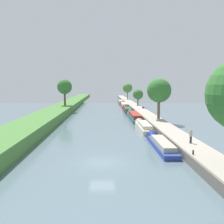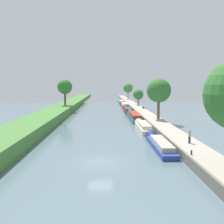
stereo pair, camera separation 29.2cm
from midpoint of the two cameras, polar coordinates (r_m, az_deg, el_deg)
The scene contains 17 objects.
ground_plane at distance 25.36m, azimuth -2.40°, elevation -11.52°, with size 160.00×160.00×0.00m, color slate.
right_towpath at distance 27.10m, azimuth 20.30°, elevation -9.70°, with size 3.31×260.00×0.95m.
stone_quay at distance 26.49m, azimuth 16.67°, elevation -9.88°, with size 0.25×260.00×1.00m.
narrowboat_blue at distance 31.55m, azimuth 11.13°, elevation -7.19°, with size 1.83×11.17×1.74m.
narrowboat_cream at distance 43.27m, azimuth 7.39°, elevation -3.32°, with size 1.83×10.96×1.82m.
narrowboat_teal at distance 56.64m, azimuth 5.22°, elevation -0.93°, with size 2.18×16.21×2.17m.
narrowboat_maroon at distance 71.97m, azimuth 3.72°, elevation 0.55°, with size 2.10×12.97×1.99m.
narrowboat_red at distance 87.01m, azimuth 2.97°, elevation 1.61°, with size 1.90×15.36×1.96m.
narrowboat_green at distance 102.62m, azimuth 2.22°, elevation 2.33°, with size 1.84×16.28×1.86m.
tree_rightbank_midnear at distance 49.55m, azimuth 10.95°, elevation 4.88°, with size 4.76×4.76×8.06m.
tree_rightbank_midfar at distance 82.76m, azimuth 6.21°, elevation 4.07°, with size 3.48×3.48×5.31m.
tree_rightbank_far at distance 114.60m, azimuth 3.82°, elevation 5.60°, with size 4.49×4.49×7.55m.
tree_leftbank_downstream at distance 71.07m, azimuth -10.76°, elevation 5.73°, with size 4.17×4.17×7.39m.
person_walking at distance 30.28m, azimuth 17.80°, elevation -5.30°, with size 0.34×0.34×1.66m.
mooring_bollard_near at distance 25.66m, azimuth 18.24°, elevation -8.90°, with size 0.16×0.16×0.45m.
mooring_bollard_far at distance 109.89m, azimuth 2.93°, elevation 2.93°, with size 0.16×0.16×0.45m.
park_bench at distance 71.63m, azimuth 7.40°, elevation 1.13°, with size 0.44×1.50×0.47m.
Camera 2 is at (0.54, -24.13, 7.80)m, focal length 39.47 mm.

